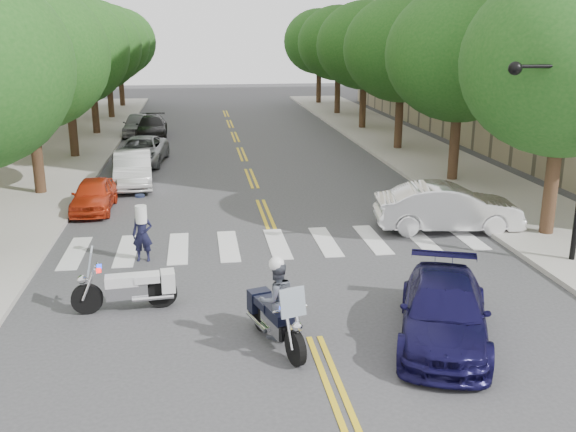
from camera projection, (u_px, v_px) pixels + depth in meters
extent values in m
plane|color=#38383A|center=(314.00, 337.00, 14.12)|extent=(140.00, 140.00, 0.00)
cube|color=#9E9991|center=(62.00, 158.00, 33.73)|extent=(5.00, 60.00, 0.15)
cube|color=#9E9991|center=(409.00, 149.00, 36.31)|extent=(5.00, 60.00, 0.15)
cylinder|color=#382316|center=(37.00, 156.00, 25.78)|extent=(0.44, 0.44, 3.32)
ellipsoid|color=#1A4C15|center=(26.00, 56.00, 24.69)|extent=(6.40, 6.40, 5.76)
cylinder|color=#382316|center=(73.00, 127.00, 33.39)|extent=(0.44, 0.44, 3.32)
ellipsoid|color=#1A4C15|center=(65.00, 50.00, 32.30)|extent=(6.40, 6.40, 5.76)
cylinder|color=#382316|center=(95.00, 109.00, 40.99)|extent=(0.44, 0.44, 3.32)
ellipsoid|color=#1A4C15|center=(90.00, 46.00, 39.91)|extent=(6.40, 6.40, 5.76)
cylinder|color=#382316|center=(110.00, 97.00, 48.60)|extent=(0.44, 0.44, 3.32)
ellipsoid|color=#1A4C15|center=(106.00, 44.00, 47.52)|extent=(6.40, 6.40, 5.76)
cylinder|color=#382316|center=(122.00, 88.00, 56.21)|extent=(0.44, 0.44, 3.32)
ellipsoid|color=#1A4C15|center=(118.00, 42.00, 55.12)|extent=(6.40, 6.40, 5.76)
cylinder|color=#382316|center=(551.00, 187.00, 20.55)|extent=(0.44, 0.44, 3.32)
ellipsoid|color=#1A4C15|center=(566.00, 63.00, 19.47)|extent=(6.40, 6.40, 5.76)
cylinder|color=#382316|center=(454.00, 145.00, 28.16)|extent=(0.44, 0.44, 3.32)
ellipsoid|color=#1A4C15|center=(461.00, 54.00, 27.08)|extent=(6.40, 6.40, 5.76)
cylinder|color=#382316|center=(399.00, 121.00, 35.77)|extent=(0.44, 0.44, 3.32)
ellipsoid|color=#1A4C15|center=(402.00, 49.00, 34.68)|extent=(6.40, 6.40, 5.76)
cylinder|color=#382316|center=(363.00, 105.00, 43.38)|extent=(0.44, 0.44, 3.32)
ellipsoid|color=#1A4C15|center=(365.00, 45.00, 42.29)|extent=(6.40, 6.40, 5.76)
cylinder|color=#382316|center=(337.00, 94.00, 50.98)|extent=(0.44, 0.44, 3.32)
ellipsoid|color=#1A4C15|center=(338.00, 43.00, 49.90)|extent=(6.40, 6.40, 5.76)
cylinder|color=#382316|center=(319.00, 86.00, 58.59)|extent=(0.44, 0.44, 3.32)
ellipsoid|color=#1A4C15|center=(319.00, 41.00, 57.51)|extent=(6.40, 6.40, 5.76)
cylinder|color=black|center=(555.00, 66.00, 16.84)|extent=(2.40, 0.10, 0.10)
sphere|color=black|center=(515.00, 68.00, 16.70)|extent=(0.36, 0.36, 0.36)
cylinder|color=black|center=(296.00, 348.00, 12.88)|extent=(0.36, 0.75, 0.74)
cylinder|color=black|center=(262.00, 314.00, 14.39)|extent=(0.40, 0.76, 0.74)
cube|color=silver|center=(277.00, 324.00, 13.64)|extent=(0.62, 1.03, 0.35)
cube|color=black|center=(279.00, 314.00, 13.47)|extent=(0.59, 0.84, 0.24)
cube|color=black|center=(268.00, 303.00, 13.99)|extent=(0.59, 0.70, 0.17)
cube|color=black|center=(259.00, 300.00, 14.45)|extent=(0.55, 0.45, 0.49)
cube|color=#8C99A5|center=(293.00, 302.00, 12.74)|extent=(0.57, 0.32, 0.59)
cube|color=red|center=(294.00, 307.00, 13.01)|extent=(0.14, 0.14, 0.09)
cube|color=#0C26E5|center=(283.00, 309.00, 12.90)|extent=(0.14, 0.14, 0.09)
imported|color=#474C56|center=(277.00, 300.00, 13.49)|extent=(0.98, 0.86, 1.71)
sphere|color=silver|center=(276.00, 264.00, 13.26)|extent=(0.33, 0.33, 0.33)
cylinder|color=black|center=(87.00, 299.00, 15.21)|extent=(0.75, 0.22, 0.74)
cylinder|color=black|center=(162.00, 292.00, 15.60)|extent=(0.76, 0.27, 0.74)
cube|color=silver|center=(127.00, 291.00, 15.39)|extent=(1.01, 0.44, 0.35)
cube|color=silver|center=(121.00, 281.00, 15.29)|extent=(0.80, 0.46, 0.24)
cube|color=silver|center=(147.00, 277.00, 15.41)|extent=(0.64, 0.49, 0.17)
cube|color=silver|center=(168.00, 281.00, 15.56)|extent=(0.37, 0.51, 0.49)
cube|color=#8C99A5|center=(90.00, 261.00, 14.98)|extent=(0.22, 0.56, 0.60)
cube|color=red|center=(99.00, 270.00, 14.96)|extent=(0.12, 0.12, 0.09)
cube|color=#0C26E5|center=(99.00, 267.00, 15.20)|extent=(0.12, 0.12, 0.09)
imported|color=black|center=(142.00, 234.00, 18.61)|extent=(0.63, 0.46, 1.61)
imported|color=silver|center=(448.00, 208.00, 21.48)|extent=(4.99, 2.29, 1.59)
imported|color=#100D36|center=(444.00, 312.00, 13.83)|extent=(3.33, 4.93, 1.33)
imported|color=red|center=(94.00, 195.00, 23.89)|extent=(1.46, 3.56, 1.21)
imported|color=silver|center=(133.00, 169.00, 27.72)|extent=(1.92, 4.57, 1.47)
imported|color=gray|center=(142.00, 151.00, 32.35)|extent=(2.71, 5.04, 1.34)
imported|color=black|center=(152.00, 127.00, 40.33)|extent=(1.97, 4.65, 1.34)
imported|color=#9B9CA0|center=(137.00, 124.00, 41.14)|extent=(1.75, 4.20, 1.42)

